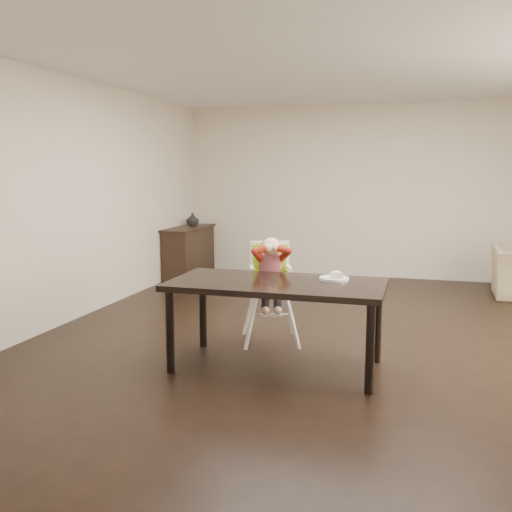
{
  "coord_description": "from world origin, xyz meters",
  "views": [
    {
      "loc": [
        0.74,
        -5.58,
        1.68
      ],
      "look_at": [
        -0.74,
        -0.49,
        0.88
      ],
      "focal_mm": 40.0,
      "sensor_mm": 36.0,
      "label": 1
    }
  ],
  "objects": [
    {
      "name": "ground",
      "position": [
        0.0,
        0.0,
        0.0
      ],
      "size": [
        7.0,
        7.0,
        0.0
      ],
      "primitive_type": "plane",
      "color": "black",
      "rests_on": "ground"
    },
    {
      "name": "room_walls",
      "position": [
        0.0,
        0.0,
        1.86
      ],
      "size": [
        6.02,
        7.02,
        2.71
      ],
      "color": "beige",
      "rests_on": "ground"
    },
    {
      "name": "dining_table",
      "position": [
        -0.41,
        -1.01,
        0.67
      ],
      "size": [
        1.8,
        0.9,
        0.75
      ],
      "color": "black",
      "rests_on": "ground"
    },
    {
      "name": "high_chair",
      "position": [
        -0.66,
        -0.28,
        0.73
      ],
      "size": [
        0.55,
        0.55,
        1.04
      ],
      "rotation": [
        0.0,
        0.0,
        0.33
      ],
      "color": "white",
      "rests_on": "ground"
    },
    {
      "name": "plate",
      "position": [
        0.05,
        -0.81,
        0.77
      ],
      "size": [
        0.31,
        0.31,
        0.07
      ],
      "rotation": [
        0.0,
        0.0,
        -0.3
      ],
      "color": "white",
      "rests_on": "dining_table"
    },
    {
      "name": "sideboard",
      "position": [
        -2.78,
        2.7,
        0.4
      ],
      "size": [
        0.44,
        1.26,
        0.79
      ],
      "color": "black",
      "rests_on": "ground"
    },
    {
      "name": "vase",
      "position": [
        -2.78,
        2.87,
        0.89
      ],
      "size": [
        0.27,
        0.27,
        0.2
      ],
      "primitive_type": "imported",
      "rotation": [
        0.0,
        0.0,
        -0.4
      ],
      "color": "#99999E",
      "rests_on": "sideboard"
    }
  ]
}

